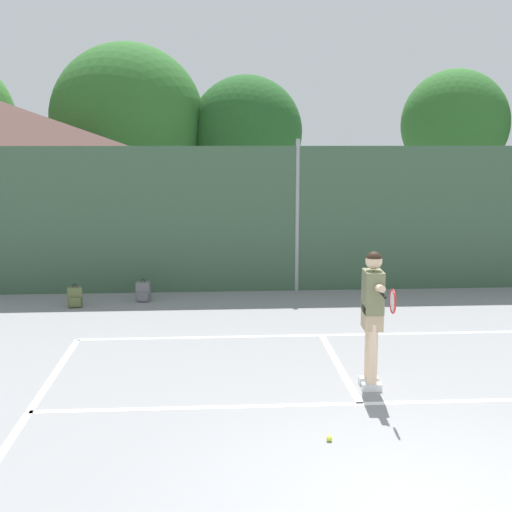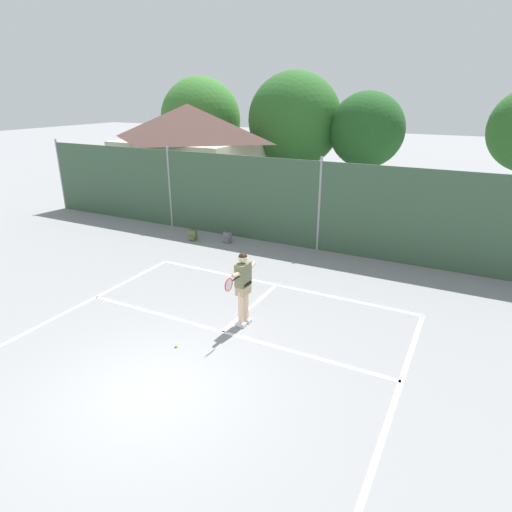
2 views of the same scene
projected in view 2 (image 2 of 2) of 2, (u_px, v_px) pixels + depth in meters
The scene contains 9 objects.
ground_plane at pixel (154, 392), 8.21m from camera, with size 120.00×120.00×0.00m, color gray.
court_markings at pixel (175, 373), 8.74m from camera, with size 8.30×11.10×0.01m.
chainlink_fence at pixel (319, 207), 15.13m from camera, with size 26.09×0.09×3.31m.
clubhouse_building at pixel (189, 150), 22.72m from camera, with size 7.16×5.62×4.80m.
treeline_backdrop at pixel (345, 124), 22.33m from camera, with size 26.23×4.60×6.46m.
tennis_player at pixel (243, 283), 10.22m from camera, with size 0.28×1.44×1.85m.
tennis_ball at pixel (176, 346), 9.64m from camera, with size 0.07×0.07×0.07m, color #CCE033.
backpack_olive at pixel (193, 235), 16.58m from camera, with size 0.30×0.28×0.46m.
backpack_grey at pixel (227, 238), 16.35m from camera, with size 0.29×0.26×0.46m.
Camera 2 is at (4.83, -5.13, 5.30)m, focal length 30.45 mm.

